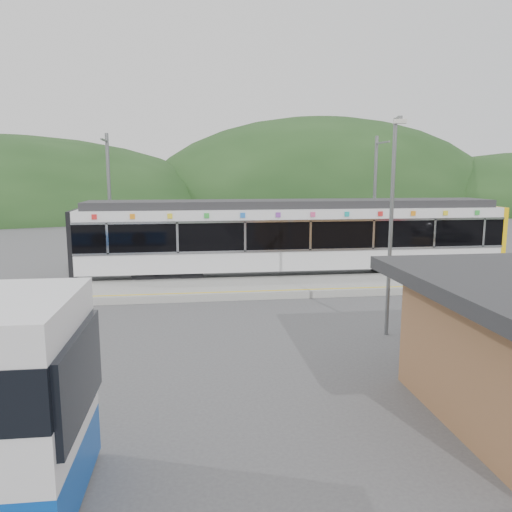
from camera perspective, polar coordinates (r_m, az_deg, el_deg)
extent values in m
plane|color=#4C4C4F|center=(18.49, 2.05, -6.33)|extent=(120.00, 120.00, 0.00)
ellipsoid|color=#1E3D19|center=(74.19, 7.26, 5.45)|extent=(52.00, 39.00, 26.00)
cube|color=#9E9E99|center=(21.61, 0.58, -3.60)|extent=(26.00, 3.20, 0.30)
cube|color=yellow|center=(20.32, 1.10, -3.99)|extent=(26.00, 0.10, 0.01)
cube|color=black|center=(24.03, -9.97, -2.05)|extent=(3.20, 2.20, 0.56)
cube|color=black|center=(26.39, 17.05, -1.30)|extent=(3.20, 2.20, 0.56)
cube|color=silver|center=(24.38, 4.21, 0.00)|extent=(20.00, 2.90, 0.92)
cube|color=black|center=(24.22, 4.24, 2.77)|extent=(20.00, 2.96, 1.45)
cube|color=silver|center=(22.85, 4.99, 0.66)|extent=(20.00, 0.05, 0.10)
cube|color=silver|center=(22.69, 5.04, 4.03)|extent=(20.00, 0.05, 0.10)
cube|color=silver|center=(24.13, 4.27, 5.01)|extent=(20.00, 2.90, 0.45)
cube|color=#2D2D30|center=(24.10, 4.28, 5.97)|extent=(19.40, 2.50, 0.36)
cube|color=yellow|center=(28.13, 24.86, 2.18)|extent=(0.24, 2.92, 3.00)
cube|color=black|center=(24.29, -19.79, 1.49)|extent=(0.20, 2.92, 3.00)
cube|color=silver|center=(22.49, -16.64, 1.89)|extent=(0.10, 0.05, 1.35)
cube|color=silver|center=(22.22, -8.97, 2.08)|extent=(0.10, 0.05, 1.35)
cube|color=silver|center=(22.35, -1.26, 2.24)|extent=(0.10, 0.05, 1.35)
cube|color=silver|center=(22.88, 6.24, 2.35)|extent=(0.10, 0.05, 1.35)
cube|color=silver|center=(23.77, 13.28, 2.42)|extent=(0.10, 0.05, 1.35)
cube|color=silver|center=(25.00, 19.73, 2.45)|extent=(0.10, 0.05, 1.35)
cube|color=silver|center=(26.24, 24.59, 2.45)|extent=(0.10, 0.05, 1.35)
cube|color=red|center=(22.49, -18.01, 4.27)|extent=(0.22, 0.04, 0.22)
cube|color=orange|center=(22.26, -13.94, 4.41)|extent=(0.22, 0.04, 0.22)
cube|color=yellow|center=(22.14, -9.81, 4.52)|extent=(0.22, 0.04, 0.22)
cube|color=green|center=(22.14, -5.66, 4.61)|extent=(0.22, 0.04, 0.22)
cube|color=blue|center=(22.25, -1.52, 4.68)|extent=(0.22, 0.04, 0.22)
cube|color=purple|center=(22.48, 2.55, 4.72)|extent=(0.22, 0.04, 0.22)
cube|color=#E54C8C|center=(22.81, 6.52, 4.74)|extent=(0.22, 0.04, 0.22)
cube|color=#19A5A5|center=(23.26, 10.36, 4.73)|extent=(0.22, 0.04, 0.22)
cube|color=red|center=(23.80, 14.04, 4.71)|extent=(0.22, 0.04, 0.22)
cube|color=orange|center=(24.43, 17.54, 4.67)|extent=(0.22, 0.04, 0.22)
cube|color=yellow|center=(25.15, 20.85, 4.61)|extent=(0.22, 0.04, 0.22)
cube|color=green|center=(25.95, 23.97, 4.55)|extent=(0.22, 0.04, 0.22)
cylinder|color=slate|center=(26.48, -16.37, 5.75)|extent=(0.18, 0.18, 7.00)
cube|color=slate|center=(25.70, -16.96, 12.55)|extent=(0.08, 1.80, 0.08)
cylinder|color=slate|center=(28.03, 13.38, 6.06)|extent=(0.18, 0.18, 7.00)
cube|color=slate|center=(27.29, 14.24, 12.46)|extent=(0.08, 1.80, 0.08)
cylinder|color=slate|center=(15.73, 15.14, 2.88)|extent=(0.12, 0.12, 6.62)
cube|color=slate|center=(15.26, 16.41, 14.69)|extent=(0.42, 1.09, 0.12)
cube|color=silver|center=(14.80, 17.20, 14.49)|extent=(0.39, 0.27, 0.12)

